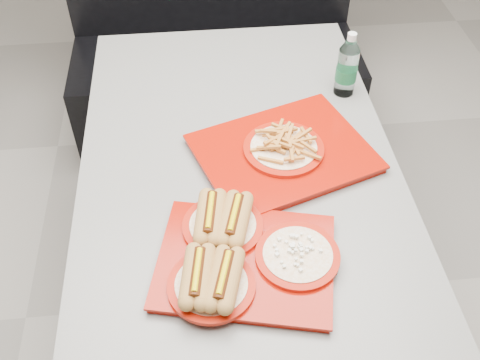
{
  "coord_description": "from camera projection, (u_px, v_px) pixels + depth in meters",
  "views": [
    {
      "loc": [
        -0.11,
        -1.17,
        1.86
      ],
      "look_at": [
        -0.01,
        -0.17,
        0.83
      ],
      "focal_mm": 42.0,
      "sensor_mm": 36.0,
      "label": 1
    }
  ],
  "objects": [
    {
      "name": "water_bottle",
      "position": [
        347.0,
        68.0,
        1.76
      ],
      "size": [
        0.07,
        0.07,
        0.22
      ],
      "rotation": [
        0.0,
        0.0,
        0.27
      ],
      "color": "silver",
      "rests_on": "diner_table"
    },
    {
      "name": "diner_table",
      "position": [
        238.0,
        196.0,
        1.73
      ],
      "size": [
        0.92,
        1.42,
        0.75
      ],
      "color": "black",
      "rests_on": "ground"
    },
    {
      "name": "tray_near",
      "position": [
        238.0,
        255.0,
        1.33
      ],
      "size": [
        0.48,
        0.41,
        0.09
      ],
      "rotation": [
        0.0,
        0.0,
        -0.23
      ],
      "color": "#9B1004",
      "rests_on": "diner_table"
    },
    {
      "name": "ground",
      "position": [
        239.0,
        299.0,
        2.15
      ],
      "size": [
        6.0,
        6.0,
        0.0
      ],
      "primitive_type": "plane",
      "color": "#9D978C",
      "rests_on": "ground"
    },
    {
      "name": "tray_far",
      "position": [
        283.0,
        150.0,
        1.59
      ],
      "size": [
        0.57,
        0.5,
        0.09
      ],
      "rotation": [
        0.0,
        0.0,
        0.34
      ],
      "color": "#9B1004",
      "rests_on": "diner_table"
    },
    {
      "name": "booth_bench",
      "position": [
        215.0,
        52.0,
        2.63
      ],
      "size": [
        1.3,
        0.57,
        1.35
      ],
      "color": "black",
      "rests_on": "ground"
    }
  ]
}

